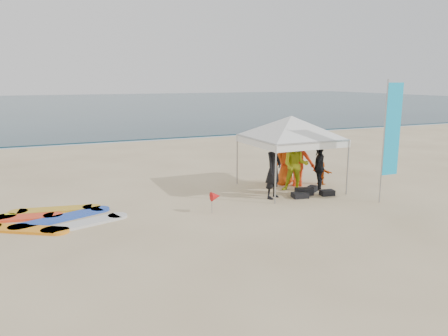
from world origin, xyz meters
TOP-DOWN VIEW (x-y plane):
  - ground at (0.00, 0.00)m, footprint 120.00×120.00m
  - ocean at (0.00, 60.00)m, footprint 160.00×84.00m
  - shoreline_foam at (0.00, 18.20)m, footprint 160.00×1.20m
  - person_black_a at (2.69, 2.83)m, footprint 0.84×0.77m
  - person_yellow at (3.83, 3.29)m, footprint 1.15×1.10m
  - person_orange_a at (4.35, 3.94)m, footprint 1.42×1.24m
  - person_black_b at (4.73, 3.16)m, footprint 0.95×0.92m
  - person_orange_b at (4.03, 4.31)m, footprint 0.98×0.78m
  - person_seated at (5.29, 3.78)m, footprint 0.57×0.83m
  - canopy_tent at (3.81, 3.62)m, footprint 3.93×3.93m
  - feather_flag at (5.80, 1.01)m, footprint 0.64×0.04m
  - marker_pennant at (0.35, 2.09)m, footprint 0.28×0.28m
  - gear_pile at (3.99, 2.65)m, footprint 1.53×1.01m
  - surfboard_spread at (-5.17, 3.47)m, footprint 6.16×2.94m

SIDE VIEW (x-z plane):
  - ground at x=0.00m, z-range 0.00..0.00m
  - shoreline_foam at x=0.00m, z-range 0.00..0.01m
  - surfboard_spread at x=-5.17m, z-range 0.00..0.07m
  - ocean at x=0.00m, z-range 0.00..0.08m
  - gear_pile at x=3.99m, z-range -0.01..0.21m
  - person_seated at x=5.29m, z-range 0.00..0.86m
  - marker_pennant at x=0.35m, z-range 0.18..0.81m
  - person_black_b at x=4.73m, z-range 0.00..1.59m
  - person_orange_b at x=4.03m, z-range 0.00..1.75m
  - person_yellow at x=3.83m, z-range 0.00..1.86m
  - person_orange_a at x=4.35m, z-range 0.00..1.91m
  - person_black_a at x=2.69m, z-range 0.00..1.92m
  - feather_flag at x=5.80m, z-range 0.34..4.18m
  - canopy_tent at x=3.81m, z-range 1.10..4.06m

